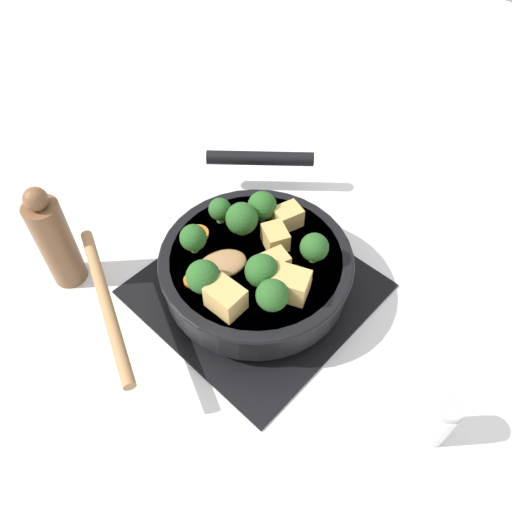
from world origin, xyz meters
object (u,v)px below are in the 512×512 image
skillet_pan (256,265)px  wooden_spoon (156,286)px  pepper_mill (55,241)px  salt_shaker (439,420)px

skillet_pan → wooden_spoon: (-0.06, -0.14, 0.03)m
wooden_spoon → pepper_mill: bearing=-164.8°
skillet_pan → wooden_spoon: bearing=-112.3°
skillet_pan → salt_shaker: 0.31m
pepper_mill → wooden_spoon: bearing=15.2°
wooden_spoon → salt_shaker: bearing=18.3°
salt_shaker → skillet_pan: bearing=177.5°
skillet_pan → pepper_mill: (-0.23, -0.18, 0.03)m
skillet_pan → pepper_mill: pepper_mill is taller
pepper_mill → salt_shaker: size_ratio=2.10×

